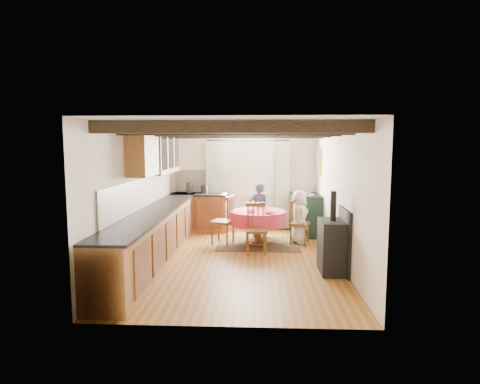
{
  "coord_description": "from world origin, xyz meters",
  "views": [
    {
      "loc": [
        0.37,
        -7.15,
        2.08
      ],
      "look_at": [
        0.0,
        0.8,
        1.15
      ],
      "focal_mm": 30.07,
      "sensor_mm": 36.0,
      "label": 1
    }
  ],
  "objects_px": {
    "chair_right": "(300,222)",
    "child_far": "(259,210)",
    "chair_near": "(256,229)",
    "aga_range": "(306,214)",
    "cast_iron_stove": "(333,232)",
    "cup": "(265,206)",
    "chair_left": "(223,220)",
    "child_right": "(299,217)",
    "dining_table": "(258,228)"
  },
  "relations": [
    {
      "from": "dining_table",
      "to": "chair_left",
      "type": "height_order",
      "value": "chair_left"
    },
    {
      "from": "cast_iron_stove",
      "to": "cup",
      "type": "relative_size",
      "value": 12.24
    },
    {
      "from": "cast_iron_stove",
      "to": "cup",
      "type": "bearing_deg",
      "value": 116.04
    },
    {
      "from": "chair_near",
      "to": "aga_range",
      "type": "relative_size",
      "value": 0.93
    },
    {
      "from": "chair_left",
      "to": "aga_range",
      "type": "height_order",
      "value": "chair_left"
    },
    {
      "from": "chair_right",
      "to": "child_right",
      "type": "bearing_deg",
      "value": 30.03
    },
    {
      "from": "child_right",
      "to": "cup",
      "type": "bearing_deg",
      "value": 58.44
    },
    {
      "from": "chair_near",
      "to": "chair_right",
      "type": "xyz_separation_m",
      "value": [
        0.92,
        0.81,
        -0.02
      ]
    },
    {
      "from": "chair_left",
      "to": "cast_iron_stove",
      "type": "bearing_deg",
      "value": 64.23
    },
    {
      "from": "aga_range",
      "to": "cast_iron_stove",
      "type": "distance_m",
      "value": 2.83
    },
    {
      "from": "chair_right",
      "to": "child_right",
      "type": "xyz_separation_m",
      "value": [
        -0.01,
        0.04,
        0.1
      ]
    },
    {
      "from": "chair_right",
      "to": "chair_near",
      "type": "bearing_deg",
      "value": 148.53
    },
    {
      "from": "dining_table",
      "to": "child_right",
      "type": "distance_m",
      "value": 0.9
    },
    {
      "from": "aga_range",
      "to": "cast_iron_stove",
      "type": "xyz_separation_m",
      "value": [
        0.11,
        -2.82,
        0.19
      ]
    },
    {
      "from": "dining_table",
      "to": "chair_right",
      "type": "bearing_deg",
      "value": 5.09
    },
    {
      "from": "cast_iron_stove",
      "to": "child_far",
      "type": "relative_size",
      "value": 1.09
    },
    {
      "from": "chair_left",
      "to": "cup",
      "type": "bearing_deg",
      "value": 128.15
    },
    {
      "from": "chair_right",
      "to": "cast_iron_stove",
      "type": "relative_size",
      "value": 0.69
    },
    {
      "from": "aga_range",
      "to": "cast_iron_stove",
      "type": "height_order",
      "value": "cast_iron_stove"
    },
    {
      "from": "chair_near",
      "to": "cast_iron_stove",
      "type": "relative_size",
      "value": 0.72
    },
    {
      "from": "chair_right",
      "to": "child_far",
      "type": "bearing_deg",
      "value": 71.53
    },
    {
      "from": "aga_range",
      "to": "child_right",
      "type": "xyz_separation_m",
      "value": [
        -0.23,
        -0.86,
        0.09
      ]
    },
    {
      "from": "dining_table",
      "to": "chair_right",
      "type": "xyz_separation_m",
      "value": [
        0.88,
        0.08,
        0.11
      ]
    },
    {
      "from": "child_far",
      "to": "chair_left",
      "type": "bearing_deg",
      "value": 30.76
    },
    {
      "from": "chair_right",
      "to": "cup",
      "type": "relative_size",
      "value": 8.51
    },
    {
      "from": "child_far",
      "to": "aga_range",
      "type": "bearing_deg",
      "value": -178.04
    },
    {
      "from": "aga_range",
      "to": "cup",
      "type": "distance_m",
      "value": 1.18
    },
    {
      "from": "chair_near",
      "to": "aga_range",
      "type": "xyz_separation_m",
      "value": [
        1.14,
        1.71,
        -0.01
      ]
    },
    {
      "from": "dining_table",
      "to": "chair_left",
      "type": "relative_size",
      "value": 1.14
    },
    {
      "from": "chair_left",
      "to": "aga_range",
      "type": "bearing_deg",
      "value": 135.22
    },
    {
      "from": "child_right",
      "to": "cup",
      "type": "height_order",
      "value": "child_right"
    },
    {
      "from": "cast_iron_stove",
      "to": "chair_left",
      "type": "bearing_deg",
      "value": 136.86
    },
    {
      "from": "chair_left",
      "to": "cup",
      "type": "distance_m",
      "value": 0.99
    },
    {
      "from": "cast_iron_stove",
      "to": "cup",
      "type": "xyz_separation_m",
      "value": [
        -1.07,
        2.18,
        0.09
      ]
    },
    {
      "from": "aga_range",
      "to": "child_far",
      "type": "relative_size",
      "value": 0.84
    },
    {
      "from": "cup",
      "to": "aga_range",
      "type": "bearing_deg",
      "value": 33.75
    },
    {
      "from": "child_far",
      "to": "child_right",
      "type": "bearing_deg",
      "value": 133.61
    },
    {
      "from": "cup",
      "to": "cast_iron_stove",
      "type": "bearing_deg",
      "value": -63.96
    },
    {
      "from": "aga_range",
      "to": "child_far",
      "type": "bearing_deg",
      "value": -165.9
    },
    {
      "from": "child_right",
      "to": "cup",
      "type": "relative_size",
      "value": 10.34
    },
    {
      "from": "aga_range",
      "to": "chair_left",
      "type": "bearing_deg",
      "value": -152.16
    },
    {
      "from": "dining_table",
      "to": "child_far",
      "type": "bearing_deg",
      "value": 89.41
    },
    {
      "from": "chair_near",
      "to": "chair_right",
      "type": "distance_m",
      "value": 1.22
    },
    {
      "from": "child_far",
      "to": "child_right",
      "type": "relative_size",
      "value": 1.09
    },
    {
      "from": "cast_iron_stove",
      "to": "chair_near",
      "type": "bearing_deg",
      "value": 138.36
    },
    {
      "from": "chair_near",
      "to": "chair_left",
      "type": "xyz_separation_m",
      "value": [
        -0.71,
        0.73,
        0.03
      ]
    },
    {
      "from": "chair_right",
      "to": "aga_range",
      "type": "relative_size",
      "value": 0.9
    },
    {
      "from": "chair_left",
      "to": "cup",
      "type": "height_order",
      "value": "chair_left"
    },
    {
      "from": "chair_near",
      "to": "cup",
      "type": "bearing_deg",
      "value": 74.77
    },
    {
      "from": "chair_left",
      "to": "cast_iron_stove",
      "type": "height_order",
      "value": "cast_iron_stove"
    }
  ]
}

